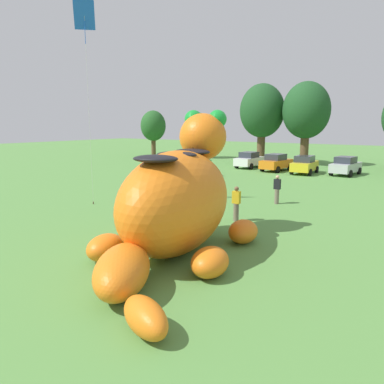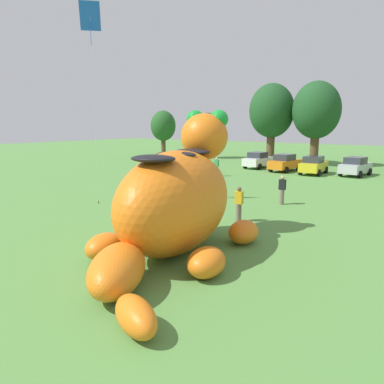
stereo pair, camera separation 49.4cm
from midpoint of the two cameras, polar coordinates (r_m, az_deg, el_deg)
name	(u,v)px [view 2 (the right image)]	position (r m, az deg, el deg)	size (l,w,h in m)	color
ground_plane	(162,250)	(14.23, -3.58, -8.83)	(160.00, 160.00, 0.00)	#568E42
giant_inflatable_creature	(176,200)	(13.65, -1.39, -1.24)	(6.84, 9.71, 5.27)	orange
car_white	(258,160)	(40.72, 10.42, 4.83)	(2.06, 4.16, 1.72)	white
car_orange	(285,163)	(38.45, 14.37, 4.35)	(2.28, 4.26, 1.72)	orange
car_yellow	(314,165)	(37.02, 18.46, 3.92)	(2.08, 4.17, 1.72)	yellow
car_silver	(355,166)	(37.26, 24.08, 3.59)	(2.30, 4.27, 1.72)	#B7BABF
tree_far_left	(163,126)	(56.94, -4.18, 10.02)	(3.75, 3.75, 6.66)	brown
tree_left	(208,128)	(51.92, 2.72, 9.68)	(3.50, 3.50, 6.21)	brown
tree_mid_left	(272,111)	(46.36, 12.40, 11.97)	(5.31, 5.31, 9.42)	brown
tree_centre_left	(316,111)	(44.52, 18.81, 11.69)	(5.27, 5.27, 9.35)	brown
spectator_near_inflatable	(217,167)	(33.87, 4.19, 3.86)	(0.38, 0.26, 1.71)	#726656
spectator_mid_field	(282,190)	(22.51, 14.23, 0.27)	(0.38, 0.26, 1.71)	#726656
spectator_by_cars	(239,204)	(18.17, 7.96, -1.87)	(0.38, 0.26, 1.71)	#726656
spectator_wandering	(200,182)	(24.70, 1.80, 1.46)	(0.38, 0.26, 1.71)	#726656
spectator_far_side	(171,188)	(22.47, -2.58, 0.56)	(0.38, 0.26, 1.71)	#726656
tethered_flying_kite	(90,20)	(23.10, -14.67, 24.12)	(1.13, 1.13, 11.21)	brown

